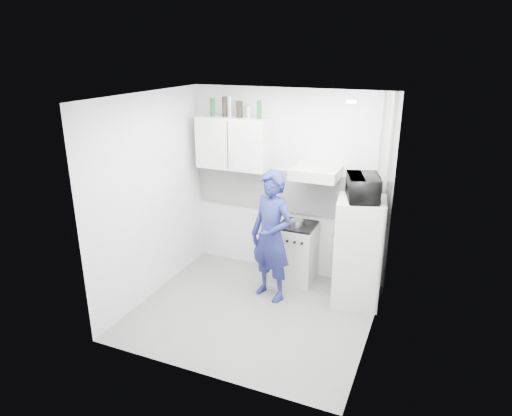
% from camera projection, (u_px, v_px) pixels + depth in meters
% --- Properties ---
extents(floor, '(2.80, 2.80, 0.00)m').
position_uv_depth(floor, '(253.00, 311.00, 5.64)').
color(floor, slate).
rests_on(floor, ground).
extents(ceiling, '(2.80, 2.80, 0.00)m').
position_uv_depth(ceiling, '(252.00, 97.00, 4.78)').
color(ceiling, white).
rests_on(ceiling, wall_back).
extents(wall_back, '(2.80, 0.00, 2.80)m').
position_uv_depth(wall_back, '(288.00, 184.00, 6.29)').
color(wall_back, silver).
rests_on(wall_back, floor).
extents(wall_left, '(0.00, 2.60, 2.60)m').
position_uv_depth(wall_left, '(150.00, 198.00, 5.72)').
color(wall_left, silver).
rests_on(wall_left, floor).
extents(wall_right, '(0.00, 2.60, 2.60)m').
position_uv_depth(wall_right, '(377.00, 231.00, 4.69)').
color(wall_right, silver).
rests_on(wall_right, floor).
extents(person, '(0.72, 0.59, 1.69)m').
position_uv_depth(person, '(271.00, 237.00, 5.72)').
color(person, navy).
rests_on(person, floor).
extents(stove, '(0.50, 0.50, 0.80)m').
position_uv_depth(stove, '(296.00, 253.00, 6.29)').
color(stove, '#BBB8AD').
rests_on(stove, floor).
extents(fridge, '(0.65, 0.65, 1.37)m').
position_uv_depth(fridge, '(358.00, 252.00, 5.66)').
color(fridge, silver).
rests_on(fridge, floor).
extents(stove_top, '(0.48, 0.48, 0.03)m').
position_uv_depth(stove_top, '(297.00, 225.00, 6.16)').
color(stove_top, black).
rests_on(stove_top, stove).
extents(saucepan, '(0.17, 0.17, 0.10)m').
position_uv_depth(saucepan, '(297.00, 223.00, 6.06)').
color(saucepan, silver).
rests_on(saucepan, stove_top).
extents(microwave, '(0.62, 0.51, 0.30)m').
position_uv_depth(microwave, '(363.00, 188.00, 5.39)').
color(microwave, black).
rests_on(microwave, fridge).
extents(bottle_b, '(0.06, 0.06, 0.24)m').
position_uv_depth(bottle_b, '(213.00, 107.00, 6.19)').
color(bottle_b, '#144C1E').
rests_on(bottle_b, upper_cabinet).
extents(bottle_c, '(0.06, 0.06, 0.27)m').
position_uv_depth(bottle_c, '(225.00, 107.00, 6.12)').
color(bottle_c, black).
rests_on(bottle_c, upper_cabinet).
extents(bottle_d, '(0.06, 0.06, 0.27)m').
position_uv_depth(bottle_d, '(230.00, 107.00, 6.09)').
color(bottle_d, silver).
rests_on(bottle_d, upper_cabinet).
extents(canister_a, '(0.09, 0.09, 0.22)m').
position_uv_depth(canister_a, '(239.00, 109.00, 6.05)').
color(canister_a, black).
rests_on(canister_a, upper_cabinet).
extents(canister_b, '(0.08, 0.08, 0.15)m').
position_uv_depth(canister_b, '(249.00, 112.00, 6.01)').
color(canister_b, silver).
rests_on(canister_b, upper_cabinet).
extents(bottle_e, '(0.06, 0.06, 0.24)m').
position_uv_depth(bottle_e, '(259.00, 110.00, 5.94)').
color(bottle_e, '#144C1E').
rests_on(bottle_e, upper_cabinet).
extents(upper_cabinet, '(1.00, 0.35, 0.70)m').
position_uv_depth(upper_cabinet, '(233.00, 143.00, 6.23)').
color(upper_cabinet, silver).
rests_on(upper_cabinet, wall_back).
extents(range_hood, '(0.60, 0.50, 0.14)m').
position_uv_depth(range_hood, '(316.00, 173.00, 5.82)').
color(range_hood, '#BBB8AD').
rests_on(range_hood, wall_back).
extents(backsplash, '(2.74, 0.03, 0.60)m').
position_uv_depth(backsplash, '(288.00, 192.00, 6.31)').
color(backsplash, white).
rests_on(backsplash, wall_back).
extents(pipe_a, '(0.05, 0.05, 2.60)m').
position_uv_depth(pipe_a, '(384.00, 197.00, 5.75)').
color(pipe_a, '#BBB8AD').
rests_on(pipe_a, floor).
extents(pipe_b, '(0.04, 0.04, 2.60)m').
position_uv_depth(pipe_b, '(374.00, 196.00, 5.79)').
color(pipe_b, '#BBB8AD').
rests_on(pipe_b, floor).
extents(ceiling_spot_fixture, '(0.10, 0.10, 0.02)m').
position_uv_depth(ceiling_spot_fixture, '(351.00, 102.00, 4.59)').
color(ceiling_spot_fixture, white).
rests_on(ceiling_spot_fixture, ceiling).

